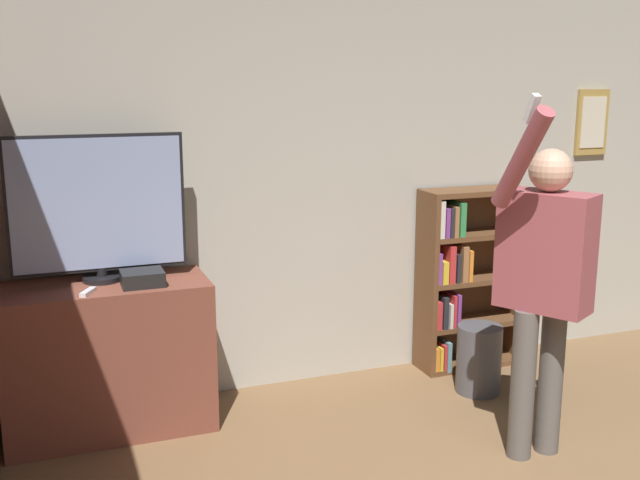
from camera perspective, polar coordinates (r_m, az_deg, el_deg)
wall_back at (r=5.00m, az=2.97°, el=4.71°), size 6.74×0.09×2.70m
tv_ledge at (r=4.50m, az=-15.83°, el=-8.63°), size 1.15×0.52×0.87m
television at (r=4.35m, az=-16.58°, el=2.42°), size 0.96×0.22×0.83m
game_console at (r=4.28m, az=-13.38°, el=-2.84°), size 0.23×0.20×0.08m
remote_loose at (r=4.20m, az=-17.26°, el=-3.80°), size 0.10×0.14×0.02m
bookshelf at (r=5.31m, az=10.83°, el=-2.80°), size 0.76×0.28×1.27m
person at (r=4.04m, az=16.73°, el=-2.49°), size 0.61×0.57×1.94m
waste_bin at (r=5.02m, az=12.01°, el=-8.86°), size 0.29×0.29×0.45m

